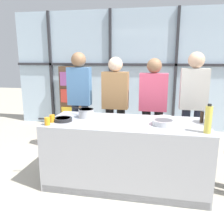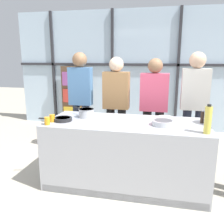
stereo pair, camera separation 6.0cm
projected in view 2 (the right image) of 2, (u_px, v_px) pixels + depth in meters
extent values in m
plane|color=#BCB29E|center=(125.00, 183.00, 3.32)|extent=(18.00, 18.00, 0.00)
cube|color=silver|center=(144.00, 71.00, 5.61)|extent=(6.40, 0.04, 2.80)
cube|color=#2D2D33|center=(144.00, 65.00, 5.54)|extent=(6.40, 0.06, 0.06)
cube|color=#2D2D33|center=(53.00, 70.00, 6.04)|extent=(0.06, 0.06, 2.80)
cube|color=#2D2D33|center=(112.00, 70.00, 5.72)|extent=(0.06, 0.06, 2.80)
cube|color=#2D2D33|center=(178.00, 71.00, 5.41)|extent=(0.06, 0.06, 2.80)
cube|color=brown|center=(73.00, 96.00, 5.95)|extent=(0.54, 0.16, 1.49)
cube|color=gold|center=(72.00, 113.00, 5.96)|extent=(0.45, 0.03, 0.33)
cube|color=red|center=(72.00, 96.00, 5.85)|extent=(0.45, 0.03, 0.33)
cube|color=#994C93|center=(71.00, 79.00, 5.76)|extent=(0.45, 0.03, 0.33)
cube|color=#A8AAB2|center=(126.00, 153.00, 3.22)|extent=(2.11, 0.88, 0.89)
cube|color=black|center=(75.00, 119.00, 3.27)|extent=(0.52, 0.52, 0.01)
cube|color=black|center=(120.00, 197.00, 2.91)|extent=(2.07, 0.03, 0.10)
cylinder|color=#38383D|center=(63.00, 121.00, 3.18)|extent=(0.13, 0.13, 0.01)
cylinder|color=#38383D|center=(81.00, 122.00, 3.13)|extent=(0.13, 0.13, 0.01)
cylinder|color=#38383D|center=(70.00, 117.00, 3.41)|extent=(0.13, 0.13, 0.01)
cylinder|color=#38383D|center=(87.00, 117.00, 3.36)|extent=(0.13, 0.13, 0.01)
cylinder|color=#232838|center=(86.00, 129.00, 4.26)|extent=(0.13, 0.13, 0.90)
cylinder|color=#232838|center=(77.00, 129.00, 4.30)|extent=(0.13, 0.13, 0.90)
cube|color=#4C7AAD|center=(80.00, 86.00, 4.11)|extent=(0.40, 0.18, 0.65)
sphere|color=#8C6647|center=(80.00, 60.00, 4.00)|extent=(0.25, 0.25, 0.25)
cylinder|color=black|center=(122.00, 133.00, 4.14)|extent=(0.14, 0.14, 0.86)
cylinder|color=black|center=(111.00, 132.00, 4.18)|extent=(0.14, 0.14, 0.86)
cube|color=#A37547|center=(116.00, 90.00, 3.99)|extent=(0.44, 0.20, 0.62)
sphere|color=beige|center=(116.00, 64.00, 3.89)|extent=(0.24, 0.24, 0.24)
cylinder|color=black|center=(159.00, 135.00, 4.01)|extent=(0.14, 0.14, 0.85)
cylinder|color=black|center=(146.00, 134.00, 4.05)|extent=(0.14, 0.14, 0.85)
cube|color=#DB4C6B|center=(154.00, 92.00, 3.86)|extent=(0.45, 0.20, 0.61)
sphere|color=#8C6647|center=(155.00, 66.00, 3.76)|extent=(0.24, 0.24, 0.24)
cylinder|color=#232838|center=(198.00, 137.00, 3.87)|extent=(0.14, 0.14, 0.90)
cylinder|color=#232838|center=(185.00, 136.00, 3.91)|extent=(0.14, 0.14, 0.90)
cube|color=beige|center=(195.00, 89.00, 3.72)|extent=(0.43, 0.19, 0.65)
sphere|color=#D8AD8C|center=(198.00, 60.00, 3.61)|extent=(0.25, 0.25, 0.25)
cylinder|color=#232326|center=(63.00, 119.00, 3.17)|extent=(0.25, 0.25, 0.04)
cylinder|color=#B26B2D|center=(63.00, 118.00, 3.17)|extent=(0.19, 0.19, 0.01)
cylinder|color=#232326|center=(46.00, 118.00, 3.17)|extent=(0.20, 0.06, 0.02)
cylinder|color=silver|center=(86.00, 113.00, 3.35)|extent=(0.21, 0.21, 0.12)
cylinder|color=silver|center=(86.00, 109.00, 3.34)|extent=(0.22, 0.22, 0.01)
cylinder|color=black|center=(79.00, 108.00, 3.49)|extent=(0.16, 0.13, 0.02)
cylinder|color=white|center=(165.00, 117.00, 3.33)|extent=(0.22, 0.22, 0.01)
cylinder|color=silver|center=(163.00, 123.00, 2.96)|extent=(0.28, 0.28, 0.06)
cylinder|color=#4C4C51|center=(163.00, 121.00, 2.96)|extent=(0.23, 0.23, 0.01)
cylinder|color=#E0CC4C|center=(208.00, 120.00, 2.62)|extent=(0.08, 0.08, 0.31)
cylinder|color=black|center=(209.00, 105.00, 2.58)|extent=(0.04, 0.04, 0.02)
cylinder|color=#332319|center=(202.00, 117.00, 3.05)|extent=(0.04, 0.04, 0.15)
sphere|color=#B2B2B7|center=(203.00, 111.00, 3.03)|extent=(0.03, 0.03, 0.03)
cylinder|color=orange|center=(47.00, 121.00, 2.98)|extent=(0.07, 0.07, 0.10)
cylinder|color=orange|center=(52.00, 118.00, 3.11)|extent=(0.07, 0.07, 0.10)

